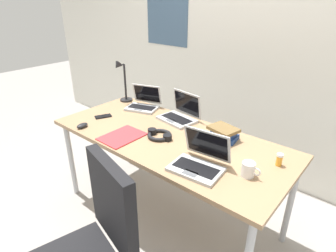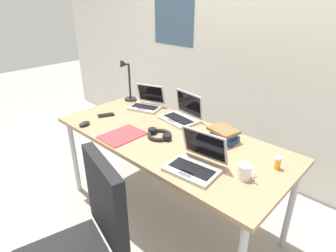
# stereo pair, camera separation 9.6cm
# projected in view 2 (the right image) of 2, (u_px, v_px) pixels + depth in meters

# --- Properties ---
(ground_plane) EXTENTS (12.00, 12.00, 0.00)m
(ground_plane) POSITION_uv_depth(u_px,v_px,m) (168.00, 213.00, 2.38)
(ground_plane) COLOR gray
(wall_back) EXTENTS (6.00, 0.13, 2.60)m
(wall_back) POSITION_uv_depth(u_px,v_px,m) (251.00, 41.00, 2.55)
(wall_back) COLOR silver
(wall_back) RESTS_ON ground_plane
(desk) EXTENTS (1.80, 0.80, 0.74)m
(desk) POSITION_uv_depth(u_px,v_px,m) (168.00, 143.00, 2.09)
(desk) COLOR #9E7A56
(desk) RESTS_ON ground_plane
(desk_lamp) EXTENTS (0.12, 0.18, 0.40)m
(desk_lamp) POSITION_uv_depth(u_px,v_px,m) (127.00, 81.00, 2.66)
(desk_lamp) COLOR black
(desk_lamp) RESTS_ON desk
(laptop_back_right) EXTENTS (0.33, 0.32, 0.20)m
(laptop_back_right) POSITION_uv_depth(u_px,v_px,m) (147.00, 103.00, 2.57)
(laptop_back_right) COLOR #B7BABC
(laptop_back_right) RESTS_ON desk
(laptop_back_left) EXTENTS (0.33, 0.30, 0.22)m
(laptop_back_left) POSITION_uv_depth(u_px,v_px,m) (196.00, 162.00, 1.67)
(laptop_back_left) COLOR #B7BABC
(laptop_back_left) RESTS_ON desk
(laptop_far_corner) EXTENTS (0.33, 0.27, 0.22)m
(laptop_far_corner) POSITION_uv_depth(u_px,v_px,m) (182.00, 115.00, 2.31)
(laptop_far_corner) COLOR #B7BABC
(laptop_far_corner) RESTS_ON desk
(computer_mouse) EXTENTS (0.06, 0.10, 0.03)m
(computer_mouse) POSITION_uv_depth(u_px,v_px,m) (84.00, 124.00, 2.22)
(computer_mouse) COLOR black
(computer_mouse) RESTS_ON desk
(cell_phone) EXTENTS (0.12, 0.15, 0.01)m
(cell_phone) POSITION_uv_depth(u_px,v_px,m) (106.00, 115.00, 2.41)
(cell_phone) COLOR black
(cell_phone) RESTS_ON desk
(headphones) EXTENTS (0.21, 0.18, 0.04)m
(headphones) POSITION_uv_depth(u_px,v_px,m) (159.00, 135.00, 2.05)
(headphones) COLOR black
(headphones) RESTS_ON desk
(pill_bottle) EXTENTS (0.04, 0.04, 0.08)m
(pill_bottle) POSITION_uv_depth(u_px,v_px,m) (278.00, 163.00, 1.67)
(pill_bottle) COLOR gold
(pill_bottle) RESTS_ON desk
(book_stack) EXTENTS (0.22, 0.19, 0.09)m
(book_stack) POSITION_uv_depth(u_px,v_px,m) (223.00, 135.00, 1.98)
(book_stack) COLOR navy
(book_stack) RESTS_ON desk
(paper_folder_by_keyboard) EXTENTS (0.23, 0.31, 0.01)m
(paper_folder_by_keyboard) POSITION_uv_depth(u_px,v_px,m) (122.00, 135.00, 2.07)
(paper_folder_by_keyboard) COLOR red
(paper_folder_by_keyboard) RESTS_ON desk
(coffee_mug) EXTENTS (0.11, 0.08, 0.09)m
(coffee_mug) POSITION_uv_depth(u_px,v_px,m) (245.00, 172.00, 1.57)
(coffee_mug) COLOR white
(coffee_mug) RESTS_ON desk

